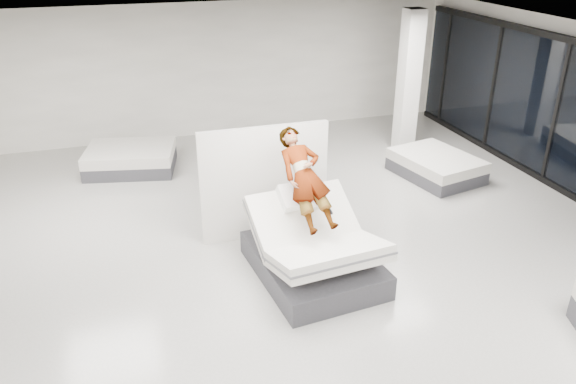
{
  "coord_description": "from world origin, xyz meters",
  "views": [
    {
      "loc": [
        -2.29,
        -6.48,
        4.78
      ],
      "look_at": [
        0.1,
        1.09,
        1.0
      ],
      "focal_mm": 35.0,
      "sensor_mm": 36.0,
      "label": 1
    }
  ],
  "objects_px": {
    "flat_bed_left_far": "(131,159)",
    "person": "(305,191)",
    "flat_bed_right_far": "(436,166)",
    "hero_bed": "(313,252)",
    "column": "(408,83)",
    "divider_panel": "(265,183)",
    "remote": "(329,210)"
  },
  "relations": [
    {
      "from": "flat_bed_left_far",
      "to": "column",
      "type": "relative_size",
      "value": 0.64
    },
    {
      "from": "hero_bed",
      "to": "remote",
      "type": "bearing_deg",
      "value": -4.49
    },
    {
      "from": "remote",
      "to": "flat_bed_left_far",
      "type": "xyz_separation_m",
      "value": [
        -2.59,
        5.02,
        -0.82
      ]
    },
    {
      "from": "remote",
      "to": "flat_bed_right_far",
      "type": "relative_size",
      "value": 0.07
    },
    {
      "from": "divider_panel",
      "to": "column",
      "type": "bearing_deg",
      "value": 35.58
    },
    {
      "from": "hero_bed",
      "to": "flat_bed_right_far",
      "type": "bearing_deg",
      "value": 36.02
    },
    {
      "from": "flat_bed_left_far",
      "to": "remote",
      "type": "bearing_deg",
      "value": -62.72
    },
    {
      "from": "flat_bed_left_far",
      "to": "person",
      "type": "bearing_deg",
      "value": -63.55
    },
    {
      "from": "person",
      "to": "flat_bed_left_far",
      "type": "relative_size",
      "value": 0.82
    },
    {
      "from": "remote",
      "to": "divider_panel",
      "type": "xyz_separation_m",
      "value": [
        -0.58,
        1.42,
        -0.1
      ]
    },
    {
      "from": "hero_bed",
      "to": "column",
      "type": "height_order",
      "value": "column"
    },
    {
      "from": "person",
      "to": "divider_panel",
      "type": "bearing_deg",
      "value": 100.86
    },
    {
      "from": "hero_bed",
      "to": "remote",
      "type": "height_order",
      "value": "hero_bed"
    },
    {
      "from": "person",
      "to": "flat_bed_right_far",
      "type": "height_order",
      "value": "person"
    },
    {
      "from": "flat_bed_right_far",
      "to": "column",
      "type": "distance_m",
      "value": 2.11
    },
    {
      "from": "hero_bed",
      "to": "flat_bed_right_far",
      "type": "distance_m",
      "value": 4.57
    },
    {
      "from": "column",
      "to": "divider_panel",
      "type": "bearing_deg",
      "value": -145.06
    },
    {
      "from": "person",
      "to": "flat_bed_right_far",
      "type": "distance_m",
      "value": 4.54
    },
    {
      "from": "hero_bed",
      "to": "remote",
      "type": "relative_size",
      "value": 16.07
    },
    {
      "from": "person",
      "to": "remote",
      "type": "relative_size",
      "value": 12.0
    },
    {
      "from": "person",
      "to": "column",
      "type": "relative_size",
      "value": 0.53
    },
    {
      "from": "remote",
      "to": "flat_bed_left_far",
      "type": "height_order",
      "value": "remote"
    },
    {
      "from": "remote",
      "to": "flat_bed_right_far",
      "type": "height_order",
      "value": "remote"
    },
    {
      "from": "flat_bed_right_far",
      "to": "hero_bed",
      "type": "bearing_deg",
      "value": -143.98
    },
    {
      "from": "hero_bed",
      "to": "person",
      "type": "xyz_separation_m",
      "value": [
        -0.03,
        0.31,
        0.86
      ]
    },
    {
      "from": "person",
      "to": "remote",
      "type": "xyz_separation_m",
      "value": [
        0.25,
        -0.33,
        -0.2
      ]
    },
    {
      "from": "hero_bed",
      "to": "column",
      "type": "distance_m",
      "value": 5.85
    },
    {
      "from": "hero_bed",
      "to": "flat_bed_right_far",
      "type": "relative_size",
      "value": 1.15
    },
    {
      "from": "person",
      "to": "remote",
      "type": "distance_m",
      "value": 0.46
    },
    {
      "from": "divider_panel",
      "to": "person",
      "type": "bearing_deg",
      "value": -72.88
    },
    {
      "from": "flat_bed_right_far",
      "to": "divider_panel",
      "type": "bearing_deg",
      "value": -162.42
    },
    {
      "from": "hero_bed",
      "to": "person",
      "type": "relative_size",
      "value": 1.34
    }
  ]
}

